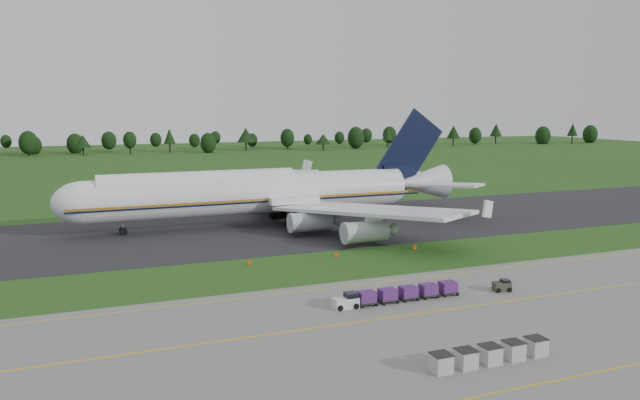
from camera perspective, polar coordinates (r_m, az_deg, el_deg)
name	(u,v)px	position (r m, az deg, el deg)	size (l,w,h in m)	color
ground	(334,265)	(85.53, 1.28, -5.97)	(600.00, 600.00, 0.00)	#214815
apron	(487,357)	(57.32, 15.04, -13.67)	(300.00, 52.00, 0.06)	slate
taxiway	(273,228)	(111.21, -4.35, -2.58)	(300.00, 40.00, 0.08)	black
apron_markings	(443,330)	(62.66, 11.14, -11.55)	(300.00, 30.20, 0.01)	gold
tree_line	(181,140)	(299.40, -12.60, 5.36)	(526.45, 23.63, 11.98)	black
aircraft	(262,192)	(113.83, -5.35, 0.71)	(74.53, 73.24, 21.09)	silver
baggage_train	(396,294)	(70.09, 6.92, -8.56)	(15.18, 1.61, 1.55)	silver
utility_cart	(502,287)	(76.51, 16.28, -7.61)	(2.17, 1.56, 1.09)	#333625
uld_row	(490,354)	(55.66, 15.30, -13.45)	(11.19, 1.59, 1.57)	#A2A2A2
edge_markers	(336,255)	(90.11, 1.51, -5.04)	(26.37, 0.30, 0.60)	#DE3C07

